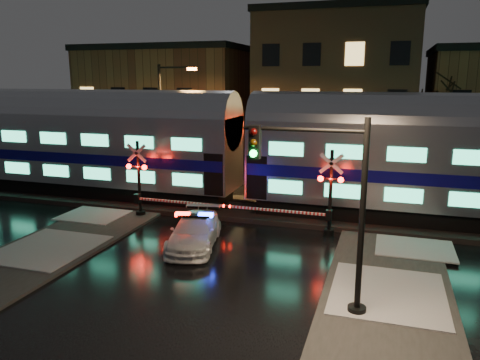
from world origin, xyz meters
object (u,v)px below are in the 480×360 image
object	(u,v)px
police_car	(194,231)
streetlight	(165,117)
crossing_signal_left	(145,187)
crossing_signal_right	(321,201)
traffic_light	(329,212)

from	to	relation	value
police_car	streetlight	xyz separation A→B (m)	(-6.05, 9.66, 3.73)
crossing_signal_left	streetlight	xyz separation A→B (m)	(-2.18, 6.70, 2.81)
crossing_signal_right	traffic_light	bearing A→B (deg)	-80.66
police_car	crossing_signal_right	distance (m)	5.66
crossing_signal_right	police_car	bearing A→B (deg)	-147.95
crossing_signal_right	streetlight	distance (m)	13.01
traffic_light	streetlight	size ratio (longest dim) A/B	0.76
police_car	streetlight	world-z (taller)	streetlight
police_car	crossing_signal_right	size ratio (longest dim) A/B	0.87
police_car	streetlight	bearing A→B (deg)	110.05
crossing_signal_left	police_car	bearing A→B (deg)	-37.44
police_car	crossing_signal_right	bearing A→B (deg)	20.03
traffic_light	crossing_signal_left	bearing A→B (deg)	156.04
police_car	traffic_light	distance (m)	7.45
police_car	crossing_signal_left	bearing A→B (deg)	130.54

